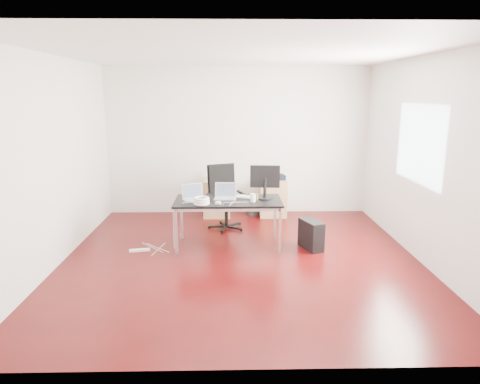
{
  "coord_description": "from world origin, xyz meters",
  "views": [
    {
      "loc": [
        -0.14,
        -5.7,
        2.29
      ],
      "look_at": [
        0.0,
        0.55,
        0.85
      ],
      "focal_mm": 32.0,
      "sensor_mm": 36.0,
      "label": 1
    }
  ],
  "objects_px": {
    "desk": "(228,203)",
    "office_chair": "(224,194)",
    "filing_cabinet_left": "(217,198)",
    "pc_tower": "(311,235)",
    "filing_cabinet_right": "(273,198)"
  },
  "relations": [
    {
      "from": "office_chair",
      "to": "filing_cabinet_left",
      "type": "distance_m",
      "value": 0.79
    },
    {
      "from": "desk",
      "to": "filing_cabinet_right",
      "type": "distance_m",
      "value": 1.91
    },
    {
      "from": "office_chair",
      "to": "filing_cabinet_right",
      "type": "distance_m",
      "value": 1.2
    },
    {
      "from": "filing_cabinet_right",
      "to": "pc_tower",
      "type": "relative_size",
      "value": 1.56
    },
    {
      "from": "filing_cabinet_right",
      "to": "filing_cabinet_left",
      "type": "bearing_deg",
      "value": 180.0
    },
    {
      "from": "desk",
      "to": "pc_tower",
      "type": "relative_size",
      "value": 3.56
    },
    {
      "from": "filing_cabinet_left",
      "to": "filing_cabinet_right",
      "type": "bearing_deg",
      "value": 0.0
    },
    {
      "from": "office_chair",
      "to": "pc_tower",
      "type": "height_order",
      "value": "office_chair"
    },
    {
      "from": "desk",
      "to": "filing_cabinet_right",
      "type": "height_order",
      "value": "desk"
    },
    {
      "from": "desk",
      "to": "office_chair",
      "type": "distance_m",
      "value": 0.96
    },
    {
      "from": "office_chair",
      "to": "filing_cabinet_left",
      "type": "height_order",
      "value": "office_chair"
    },
    {
      "from": "desk",
      "to": "filing_cabinet_right",
      "type": "bearing_deg",
      "value": 63.43
    },
    {
      "from": "desk",
      "to": "filing_cabinet_left",
      "type": "bearing_deg",
      "value": 97.52
    },
    {
      "from": "desk",
      "to": "pc_tower",
      "type": "height_order",
      "value": "desk"
    },
    {
      "from": "desk",
      "to": "filing_cabinet_left",
      "type": "height_order",
      "value": "desk"
    }
  ]
}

